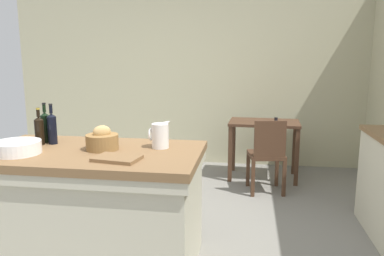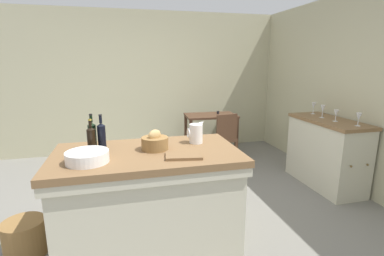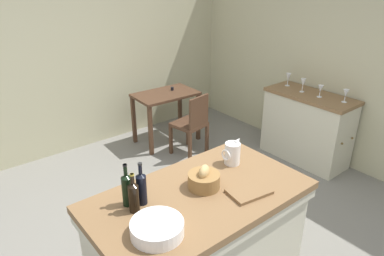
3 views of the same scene
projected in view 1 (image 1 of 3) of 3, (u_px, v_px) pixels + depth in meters
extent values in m
plane|color=slate|center=(143.00, 237.00, 3.43)|extent=(6.76, 6.76, 0.00)
cube|color=#B7B28E|center=(189.00, 76.00, 5.71)|extent=(5.32, 0.12, 2.60)
cube|color=brown|center=(91.00, 154.00, 2.85)|extent=(1.64, 0.92, 0.06)
cube|color=beige|center=(92.00, 163.00, 2.86)|extent=(1.62, 0.90, 0.08)
cube|color=beige|center=(94.00, 212.00, 2.93)|extent=(1.56, 0.84, 0.86)
cube|color=#472D1E|center=(264.00, 123.00, 4.98)|extent=(0.92, 0.60, 0.04)
cube|color=#472D1E|center=(230.00, 154.00, 4.90)|extent=(0.05, 0.05, 0.73)
cube|color=#472D1E|center=(297.00, 157.00, 4.74)|extent=(0.05, 0.05, 0.73)
cube|color=#472D1E|center=(233.00, 145.00, 5.37)|extent=(0.05, 0.05, 0.73)
cube|color=#472D1E|center=(294.00, 148.00, 5.21)|extent=(0.05, 0.05, 0.73)
cylinder|color=black|center=(276.00, 119.00, 4.99)|extent=(0.04, 0.04, 0.05)
cube|color=#472D1E|center=(266.00, 155.00, 4.53)|extent=(0.46, 0.46, 0.04)
cube|color=#472D1E|center=(270.00, 139.00, 4.31)|extent=(0.36, 0.09, 0.42)
cube|color=#472D1E|center=(277.00, 169.00, 4.75)|extent=(0.05, 0.05, 0.43)
cube|color=#472D1E|center=(248.00, 170.00, 4.75)|extent=(0.05, 0.05, 0.43)
cube|color=#472D1E|center=(284.00, 179.00, 4.40)|extent=(0.05, 0.05, 0.43)
cube|color=#472D1E|center=(253.00, 179.00, 4.39)|extent=(0.05, 0.05, 0.43)
cylinder|color=white|center=(160.00, 136.00, 2.91)|extent=(0.13, 0.13, 0.19)
cone|color=white|center=(168.00, 123.00, 2.88)|extent=(0.07, 0.04, 0.06)
torus|color=white|center=(151.00, 134.00, 2.92)|extent=(0.02, 0.10, 0.10)
cylinder|color=white|center=(17.00, 148.00, 2.74)|extent=(0.34, 0.34, 0.09)
cylinder|color=olive|center=(102.00, 142.00, 2.86)|extent=(0.24, 0.24, 0.12)
ellipsoid|color=tan|center=(102.00, 132.00, 2.84)|extent=(0.15, 0.14, 0.10)
cube|color=brown|center=(117.00, 158.00, 2.58)|extent=(0.33, 0.25, 0.02)
cylinder|color=black|center=(52.00, 130.00, 3.04)|extent=(0.07, 0.07, 0.22)
cone|color=black|center=(51.00, 115.00, 3.01)|extent=(0.07, 0.07, 0.03)
cylinder|color=black|center=(51.00, 109.00, 3.00)|extent=(0.03, 0.03, 0.08)
cylinder|color=black|center=(50.00, 104.00, 3.00)|extent=(0.03, 0.03, 0.01)
cylinder|color=black|center=(46.00, 129.00, 3.10)|extent=(0.07, 0.07, 0.22)
cone|color=black|center=(45.00, 114.00, 3.07)|extent=(0.07, 0.07, 0.03)
cylinder|color=black|center=(44.00, 108.00, 3.06)|extent=(0.03, 0.03, 0.08)
cylinder|color=black|center=(44.00, 104.00, 3.06)|extent=(0.03, 0.03, 0.01)
cylinder|color=black|center=(40.00, 132.00, 3.01)|extent=(0.07, 0.07, 0.20)
cone|color=black|center=(38.00, 118.00, 2.99)|extent=(0.07, 0.07, 0.02)
cylinder|color=black|center=(38.00, 112.00, 2.98)|extent=(0.03, 0.03, 0.07)
cylinder|color=#B29933|center=(38.00, 109.00, 2.98)|extent=(0.03, 0.03, 0.01)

